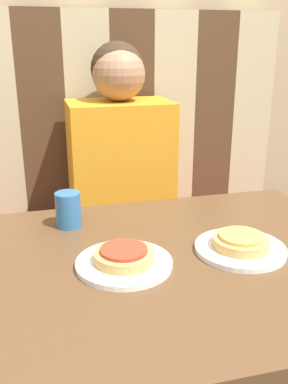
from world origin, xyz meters
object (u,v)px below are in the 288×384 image
(plate_right, at_px, (240,249))
(pizza_left, at_px, (124,255))
(plate_left, at_px, (124,263))
(pizza_right, at_px, (241,241))
(drinking_cup, at_px, (68,210))
(person, at_px, (120,144))

(plate_right, relative_size, pizza_left, 1.61)
(plate_left, height_order, pizza_left, pizza_left)
(plate_right, relative_size, pizza_right, 1.61)
(plate_right, bearing_deg, drinking_cup, 146.62)
(plate_left, height_order, drinking_cup, drinking_cup)
(plate_left, relative_size, pizza_left, 1.61)
(plate_left, bearing_deg, person, 79.10)
(plate_left, xyz_separation_m, drinking_cup, (-0.09, 0.24, 0.04))
(pizza_right, bearing_deg, drinking_cup, 146.62)
(pizza_right, bearing_deg, plate_left, 180.00)
(pizza_right, relative_size, drinking_cup, 1.41)
(pizza_left, bearing_deg, pizza_right, 0.00)
(person, bearing_deg, plate_right, -79.10)
(pizza_right, bearing_deg, plate_right, 0.00)
(person, relative_size, plate_right, 3.20)
(plate_right, bearing_deg, pizza_left, 180.00)
(pizza_left, bearing_deg, plate_left, 0.00)
(person, xyz_separation_m, plate_right, (0.14, -0.71, -0.10))
(person, distance_m, plate_right, 0.73)
(pizza_left, xyz_separation_m, drinking_cup, (-0.09, 0.24, 0.02))
(pizza_left, bearing_deg, person, 79.10)
(plate_left, bearing_deg, pizza_left, 0.00)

